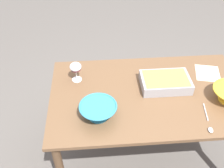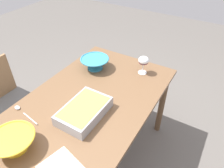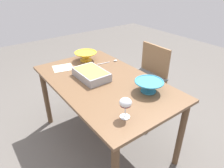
{
  "view_description": "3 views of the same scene",
  "coord_description": "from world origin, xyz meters",
  "views": [
    {
      "loc": [
        -0.37,
        -1.32,
        1.99
      ],
      "look_at": [
        -0.27,
        0.06,
        0.78
      ],
      "focal_mm": 41.66,
      "sensor_mm": 36.0,
      "label": 1
    },
    {
      "loc": [
        0.86,
        0.71,
        1.74
      ],
      "look_at": [
        -0.23,
        0.06,
        0.75
      ],
      "focal_mm": 33.89,
      "sensor_mm": 36.0,
      "label": 2
    },
    {
      "loc": [
        -1.36,
        0.92,
        1.62
      ],
      "look_at": [
        -0.15,
        0.02,
        0.77
      ],
      "focal_mm": 32.53,
      "sensor_mm": 36.0,
      "label": 3
    }
  ],
  "objects": [
    {
      "name": "ground_plane",
      "position": [
        0.0,
        0.0,
        0.0
      ],
      "size": [
        8.0,
        8.0,
        0.0
      ],
      "primitive_type": "plane",
      "color": "#5B5651"
    },
    {
      "name": "dining_table",
      "position": [
        0.0,
        0.0,
        0.64
      ],
      "size": [
        1.41,
        0.84,
        0.73
      ],
      "color": "brown",
      "rests_on": "ground_plane"
    },
    {
      "name": "chair",
      "position": [
        0.19,
        -0.77,
        0.48
      ],
      "size": [
        0.45,
        0.41,
        0.84
      ],
      "color": "#595959",
      "rests_on": "ground_plane"
    },
    {
      "name": "wine_glass",
      "position": [
        -0.52,
        0.18,
        0.84
      ],
      "size": [
        0.09,
        0.09,
        0.15
      ],
      "color": "white",
      "rests_on": "dining_table"
    },
    {
      "name": "casserole_dish",
      "position": [
        0.12,
        0.06,
        0.78
      ],
      "size": [
        0.35,
        0.23,
        0.08
      ],
      "color": "#99999E",
      "rests_on": "dining_table"
    },
    {
      "name": "mixing_bowl",
      "position": [
        -0.37,
        -0.19,
        0.79
      ],
      "size": [
        0.24,
        0.24,
        0.1
      ],
      "color": "teal",
      "rests_on": "dining_table"
    },
    {
      "name": "small_bowl",
      "position": [
        0.52,
        -0.11,
        0.79
      ],
      "size": [
        0.25,
        0.25,
        0.1
      ],
      "color": "yellow",
      "rests_on": "dining_table"
    },
    {
      "name": "serving_spoon",
      "position": [
        0.31,
        -0.31,
        0.74
      ],
      "size": [
        0.06,
        0.25,
        0.01
      ],
      "color": "silver",
      "rests_on": "dining_table"
    },
    {
      "name": "napkin",
      "position": [
        0.49,
        0.18,
        0.73
      ],
      "size": [
        0.22,
        0.24,
        0.0
      ],
      "primitive_type": "cube",
      "rotation": [
        0.0,
        0.0,
        -0.24
      ],
      "color": "beige",
      "rests_on": "dining_table"
    }
  ]
}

